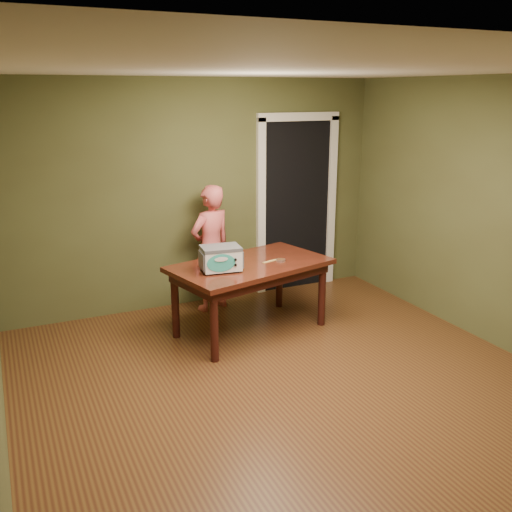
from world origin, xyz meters
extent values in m
plane|color=#583919|center=(0.00, 0.00, 0.00)|extent=(5.00, 5.00, 0.00)
cube|color=#4D542C|center=(0.00, 2.50, 1.30)|extent=(4.50, 0.02, 2.60)
cube|color=white|center=(0.00, 0.00, 2.60)|extent=(4.50, 5.00, 0.02)
cube|color=black|center=(1.30, 2.80, 1.05)|extent=(0.90, 0.60, 2.10)
cube|color=black|center=(1.30, 2.48, 1.05)|extent=(0.90, 0.02, 2.10)
cube|color=white|center=(0.80, 2.47, 1.05)|extent=(0.10, 0.06, 2.20)
cube|color=white|center=(1.80, 2.47, 1.05)|extent=(0.10, 0.06, 2.20)
cube|color=white|center=(1.30, 2.47, 2.15)|extent=(1.10, 0.06, 0.10)
cube|color=#38170C|center=(0.18, 1.42, 0.72)|extent=(1.77, 1.25, 0.05)
cube|color=black|center=(0.18, 1.42, 0.65)|extent=(1.62, 1.10, 0.10)
cylinder|color=black|center=(-0.42, 0.91, 0.35)|extent=(0.08, 0.08, 0.70)
cylinder|color=black|center=(-0.58, 1.59, 0.35)|extent=(0.08, 0.08, 0.70)
cylinder|color=black|center=(0.94, 1.24, 0.35)|extent=(0.08, 0.08, 0.70)
cylinder|color=black|center=(0.78, 1.92, 0.35)|extent=(0.08, 0.08, 0.70)
cylinder|color=#4C4F54|center=(-0.35, 1.22, 0.76)|extent=(0.03, 0.03, 0.02)
cylinder|color=#4C4F54|center=(-0.33, 1.42, 0.76)|extent=(0.03, 0.03, 0.02)
cylinder|color=#4C4F54|center=(-0.05, 1.18, 0.76)|extent=(0.03, 0.03, 0.02)
cylinder|color=#4C4F54|center=(-0.03, 1.38, 0.76)|extent=(0.03, 0.03, 0.02)
cube|color=silver|center=(-0.19, 1.30, 0.87)|extent=(0.40, 0.31, 0.21)
cube|color=#4C4F54|center=(-0.19, 1.30, 0.98)|extent=(0.41, 0.31, 0.03)
cube|color=#4C4F54|center=(-0.38, 1.33, 0.87)|extent=(0.05, 0.24, 0.16)
cube|color=#4C4F54|center=(0.00, 1.28, 0.87)|extent=(0.05, 0.24, 0.16)
ellipsoid|color=teal|center=(-0.24, 1.17, 0.87)|extent=(0.28, 0.04, 0.18)
cylinder|color=black|center=(-0.10, 1.15, 0.89)|extent=(0.03, 0.02, 0.03)
cylinder|color=black|center=(-0.10, 1.15, 0.84)|extent=(0.02, 0.02, 0.02)
cylinder|color=silver|center=(0.49, 1.34, 0.76)|extent=(0.10, 0.10, 0.02)
cylinder|color=#4F301A|center=(0.49, 1.34, 0.77)|extent=(0.09, 0.09, 0.01)
cube|color=tan|center=(0.38, 1.38, 0.75)|extent=(0.18, 0.07, 0.01)
imported|color=#D15756|center=(0.04, 2.20, 0.73)|extent=(0.61, 0.49, 1.45)
camera|label=1|loc=(-2.13, -3.68, 2.45)|focal=40.00mm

